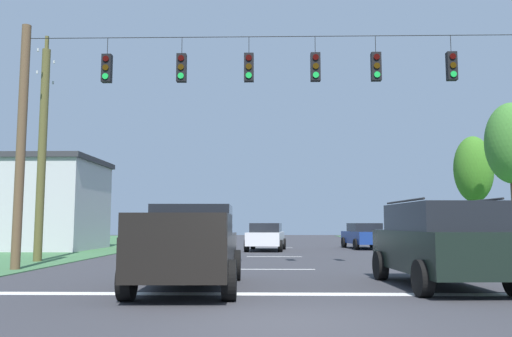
{
  "coord_description": "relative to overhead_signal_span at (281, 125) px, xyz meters",
  "views": [
    {
      "loc": [
        -0.32,
        -8.19,
        1.5
      ],
      "look_at": [
        -0.7,
        9.4,
        3.37
      ],
      "focal_mm": 36.31,
      "sensor_mm": 36.0,
      "label": 1
    }
  ],
  "objects": [
    {
      "name": "distant_car_oncoming",
      "position": [
        5.36,
        14.54,
        -3.94
      ],
      "size": [
        2.34,
        4.45,
        1.52
      ],
      "color": "navy",
      "rests_on": "ground"
    },
    {
      "name": "tree_roadside_right",
      "position": [
        13.52,
        12.73,
        1.29
      ],
      "size": [
        2.91,
        2.91,
        8.41
      ],
      "color": "brown",
      "rests_on": "ground"
    },
    {
      "name": "ground_plane",
      "position": [
        -0.14,
        -8.56,
        -4.73
      ],
      "size": [
        120.0,
        120.0,
        0.0
      ],
      "primitive_type": "plane",
      "color": "#333338"
    },
    {
      "name": "lane_dash_1",
      "position": [
        -0.14,
        7.04,
        -4.73
      ],
      "size": [
        2.5,
        0.15,
        0.01
      ],
      "primitive_type": "cube",
      "rotation": [
        0.0,
        0.0,
        1.57
      ],
      "color": "white",
      "rests_on": "ground"
    },
    {
      "name": "pickup_truck",
      "position": [
        -2.26,
        -4.57,
        -3.76
      ],
      "size": [
        2.41,
        5.46,
        1.95
      ],
      "color": "black",
      "rests_on": "ground"
    },
    {
      "name": "overhead_signal_span",
      "position": [
        0.0,
        0.0,
        0.0
      ],
      "size": [
        17.52,
        0.31,
        8.19
      ],
      "color": "brown",
      "rests_on": "ground"
    },
    {
      "name": "distant_car_crossing_white",
      "position": [
        -0.52,
        12.34,
        -3.94
      ],
      "size": [
        2.34,
        4.45,
        1.52
      ],
      "color": "silver",
      "rests_on": "ground"
    },
    {
      "name": "suv_black",
      "position": [
        3.64,
        -4.24,
        -3.67
      ],
      "size": [
        2.4,
        4.89,
        2.05
      ],
      "color": "black",
      "rests_on": "ground"
    },
    {
      "name": "lane_dash_2",
      "position": [
        -0.14,
        15.73,
        -4.73
      ],
      "size": [
        2.5,
        0.15,
        0.01
      ],
      "primitive_type": "cube",
      "rotation": [
        0.0,
        0.0,
        1.57
      ],
      "color": "white",
      "rests_on": "ground"
    },
    {
      "name": "lane_dash_0",
      "position": [
        -0.14,
        0.52,
        -4.73
      ],
      "size": [
        2.5,
        0.15,
        0.01
      ],
      "primitive_type": "cube",
      "rotation": [
        0.0,
        0.0,
        1.57
      ],
      "color": "white",
      "rests_on": "ground"
    },
    {
      "name": "tree_roadside_far_right",
      "position": [
        13.23,
        17.61,
        0.3
      ],
      "size": [
        2.52,
        2.52,
        7.28
      ],
      "color": "brown",
      "rests_on": "ground"
    },
    {
      "name": "distant_car_far_parked",
      "position": [
        -4.1,
        5.85,
        -3.94
      ],
      "size": [
        2.18,
        4.38,
        1.52
      ],
      "color": "slate",
      "rests_on": "ground"
    },
    {
      "name": "utility_pole_near_left",
      "position": [
        -9.45,
        3.54,
        -0.24
      ],
      "size": [
        0.33,
        1.62,
        9.13
      ],
      "color": "brown",
      "rests_on": "ground"
    },
    {
      "name": "stop_bar_stripe",
      "position": [
        -0.14,
        -5.48,
        -4.73
      ],
      "size": [
        14.88,
        0.45,
        0.01
      ],
      "primitive_type": "cube",
      "color": "white",
      "rests_on": "ground"
    }
  ]
}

